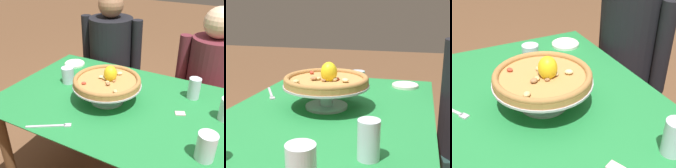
% 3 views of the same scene
% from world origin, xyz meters
% --- Properties ---
extents(dining_table, '(1.29, 0.86, 0.76)m').
position_xyz_m(dining_table, '(0.00, 0.00, 0.65)').
color(dining_table, brown).
rests_on(dining_table, ground).
extents(pizza_stand, '(0.37, 0.37, 0.10)m').
position_xyz_m(pizza_stand, '(-0.05, -0.02, 0.83)').
color(pizza_stand, '#B7B7C1').
rests_on(pizza_stand, dining_table).
extents(pizza, '(0.36, 0.36, 0.10)m').
position_xyz_m(pizza, '(-0.05, -0.02, 0.88)').
color(pizza, '#BC8447').
rests_on(pizza, pizza_stand).
extents(water_glass_front_right, '(0.08, 0.08, 0.12)m').
position_xyz_m(water_glass_front_right, '(0.51, -0.22, 0.81)').
color(water_glass_front_right, silver).
rests_on(water_glass_front_right, dining_table).
extents(water_glass_side_left, '(0.08, 0.08, 0.10)m').
position_xyz_m(water_glass_side_left, '(-0.37, 0.05, 0.80)').
color(water_glass_side_left, silver).
rests_on(water_glass_side_left, dining_table).
extents(water_glass_back_right, '(0.07, 0.07, 0.12)m').
position_xyz_m(water_glass_back_right, '(0.36, 0.23, 0.81)').
color(water_glass_back_right, silver).
rests_on(water_glass_back_right, dining_table).
extents(side_plate, '(0.14, 0.14, 0.02)m').
position_xyz_m(side_plate, '(-0.49, 0.29, 0.77)').
color(side_plate, silver).
rests_on(side_plate, dining_table).
extents(dinner_fork, '(0.19, 0.13, 0.01)m').
position_xyz_m(dinner_fork, '(-0.17, -0.35, 0.76)').
color(dinner_fork, '#B7B7C1').
rests_on(dinner_fork, dining_table).
extents(sugar_packet, '(0.06, 0.05, 0.00)m').
position_xyz_m(sugar_packet, '(0.34, 0.04, 0.76)').
color(sugar_packet, beige).
rests_on(sugar_packet, dining_table).
extents(diner_left, '(0.50, 0.38, 1.23)m').
position_xyz_m(diner_left, '(-0.38, 0.63, 0.60)').
color(diner_left, '#1E3833').
rests_on(diner_left, ground).
extents(diner_right, '(0.47, 0.35, 1.19)m').
position_xyz_m(diner_right, '(0.38, 0.68, 0.56)').
color(diner_right, gray).
rests_on(diner_right, ground).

